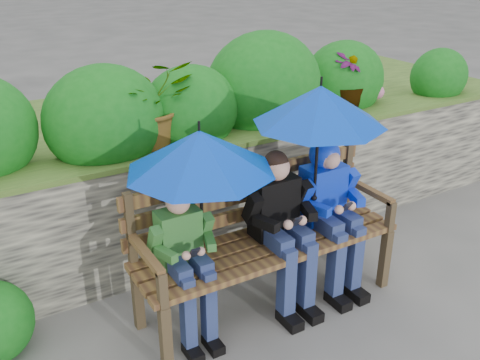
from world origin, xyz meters
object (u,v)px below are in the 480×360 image
boy_left (185,255)px  umbrella_left (200,151)px  boy_middle (282,222)px  park_bench (263,231)px  umbrella_right (320,105)px  boy_right (330,202)px

boy_left → umbrella_left: (0.16, 0.06, 0.66)m
boy_middle → umbrella_left: (-0.58, 0.07, 0.62)m
park_bench → umbrella_right: size_ratio=2.13×
boy_right → umbrella_right: bearing=-177.2°
park_bench → boy_middle: 0.16m
park_bench → umbrella_left: umbrella_left is taller
boy_left → umbrella_right: size_ratio=1.18×
umbrella_left → umbrella_right: umbrella_right is taller
boy_middle → boy_right: bearing=1.7°
boy_middle → boy_right: boy_right is taller
boy_middle → park_bench: bearing=135.9°
boy_middle → boy_right: 0.44m
boy_middle → umbrella_right: 0.85m
boy_left → boy_right: size_ratio=0.92×
boy_middle → boy_right: size_ratio=1.00×
park_bench → boy_left: 0.65m
park_bench → umbrella_right: bearing=-13.2°
park_bench → umbrella_right: umbrella_right is taller
park_bench → boy_middle: bearing=-44.1°
umbrella_right → umbrella_left: bearing=175.6°
boy_right → umbrella_left: bearing=176.7°
park_bench → umbrella_right: 0.97m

